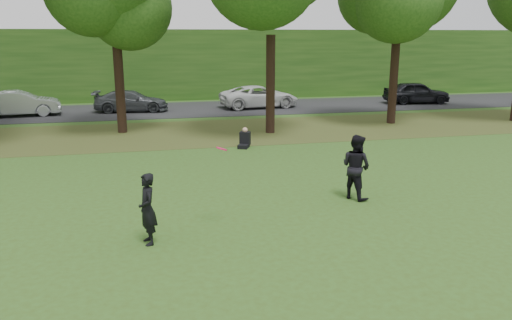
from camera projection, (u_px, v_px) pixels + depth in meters
The scene contains 9 objects.
ground at pixel (233, 236), 11.73m from camera, with size 120.00×120.00×0.00m, color #324A17.
leaf_litter at pixel (186, 133), 24.03m from camera, with size 60.00×7.00×0.01m, color #453818.
street at pixel (176, 110), 31.61m from camera, with size 70.00×7.00×0.02m, color black.
far_hedge at pixel (169, 64), 36.68m from camera, with size 70.00×3.00×5.00m, color #1F4814.
player_left at pixel (147, 209), 11.14m from camera, with size 0.60×0.39×1.64m, color black.
player_right at pixel (356, 167), 14.26m from camera, with size 0.91×0.71×1.87m, color black.
parked_cars at pixel (179, 99), 30.92m from camera, with size 38.24×3.86×1.50m.
frisbee at pixel (222, 149), 11.78m from camera, with size 0.34×0.34×0.11m.
seated_person at pixel (245, 140), 21.02m from camera, with size 0.68×0.83×0.83m.
Camera 1 is at (-1.85, -10.79, 4.59)m, focal length 35.00 mm.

